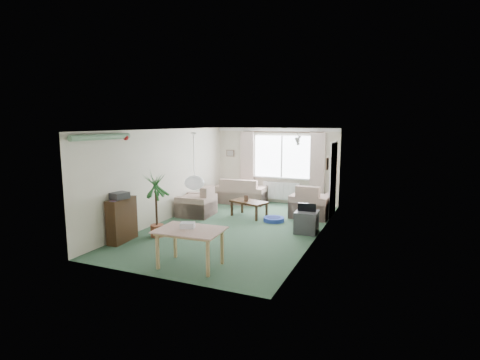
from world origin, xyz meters
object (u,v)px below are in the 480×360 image
at_px(armchair_left, 196,201).
at_px(pet_bed, 274,219).
at_px(sofa, 241,191).
at_px(houseplant, 156,205).
at_px(tv_cube, 306,222).
at_px(armchair_corner, 311,201).
at_px(bookshelf, 122,220).
at_px(coffee_table, 249,209).
at_px(dining_table, 190,248).

bearing_deg(armchair_left, pet_bed, 91.75).
relative_size(sofa, houseplant, 1.08).
bearing_deg(tv_cube, armchair_corner, 96.25).
relative_size(armchair_corner, bookshelf, 1.06).
height_order(coffee_table, houseplant, houseplant).
relative_size(dining_table, pet_bed, 1.98).
xyz_separation_m(armchair_left, pet_bed, (2.19, 0.22, -0.36)).
distance_m(armchair_left, dining_table, 3.77).
height_order(houseplant, tv_cube, houseplant).
distance_m(dining_table, pet_bed, 3.58).
bearing_deg(dining_table, sofa, 103.32).
distance_m(houseplant, pet_bed, 3.14).
xyz_separation_m(bookshelf, pet_bed, (2.53, 2.87, -0.42)).
xyz_separation_m(armchair_corner, armchair_left, (-2.98, -1.08, -0.04)).
height_order(sofa, bookshelf, bookshelf).
bearing_deg(bookshelf, tv_cube, 27.63).
distance_m(coffee_table, pet_bed, 0.83).
xyz_separation_m(armchair_corner, coffee_table, (-1.57, -0.66, -0.23)).
bearing_deg(pet_bed, armchair_corner, 47.61).
distance_m(houseplant, tv_cube, 3.50).
bearing_deg(coffee_table, armchair_left, -163.13).
xyz_separation_m(sofa, armchair_left, (-0.50, -2.02, 0.02)).
height_order(bookshelf, tv_cube, bookshelf).
xyz_separation_m(tv_cube, pet_bed, (-1.01, 0.65, -0.20)).
bearing_deg(houseplant, bookshelf, -130.19).
xyz_separation_m(armchair_corner, pet_bed, (-0.79, -0.86, -0.40)).
bearing_deg(bookshelf, armchair_left, 78.16).
bearing_deg(pet_bed, coffee_table, 165.32).
relative_size(armchair_left, bookshelf, 0.98).
distance_m(armchair_left, houseplant, 2.10).
xyz_separation_m(armchair_corner, bookshelf, (-3.32, -3.73, 0.02)).
distance_m(tv_cube, pet_bed, 1.22).
bearing_deg(dining_table, tv_cube, 63.75).
xyz_separation_m(houseplant, pet_bed, (2.04, 2.29, -0.68)).
relative_size(sofa, dining_table, 1.48).
height_order(sofa, tv_cube, sofa).
bearing_deg(bookshelf, dining_table, -22.37).
bearing_deg(pet_bed, sofa, 133.12).
relative_size(coffee_table, dining_table, 0.91).
relative_size(armchair_corner, pet_bed, 1.87).
bearing_deg(armchair_corner, bookshelf, 51.58).
height_order(bookshelf, dining_table, bookshelf).
distance_m(bookshelf, tv_cube, 4.19).
bearing_deg(pet_bed, armchair_left, -174.23).
distance_m(armchair_corner, pet_bed, 1.23).
bearing_deg(tv_cube, houseplant, -153.90).
bearing_deg(coffee_table, pet_bed, -14.68).
xyz_separation_m(armchair_left, coffee_table, (1.41, 0.43, -0.20)).
bearing_deg(houseplant, armchair_left, 94.16).
relative_size(sofa, armchair_left, 1.71).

